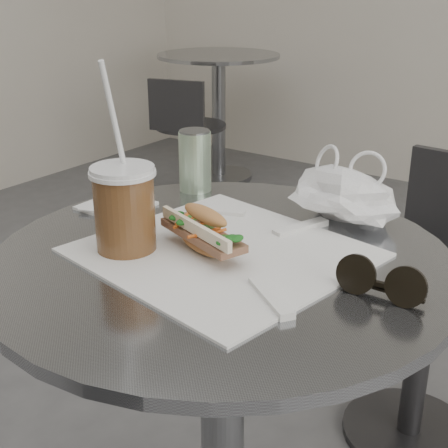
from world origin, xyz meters
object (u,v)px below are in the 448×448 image
Objects in this scene: bg_table at (219,102)px; sunglasses at (381,283)px; iced_coffee at (125,208)px; banh_mi at (204,231)px; cafe_table at (222,393)px; drink_can at (195,161)px; chair_far at (429,322)px; bg_chair at (188,151)px.

sunglasses reaches higher than bg_table.
banh_mi is at bearing 30.92° from iced_coffee.
iced_coffee is 0.42m from sunglasses.
cafe_table is at bearing -53.97° from bg_table.
cafe_table is 0.47m from drink_can.
bg_table is at bearing -35.61° from chair_far.
bg_table is 2.42m from drink_can.
banh_mi is at bearing -49.70° from drink_can.
iced_coffee is at bearing -149.92° from cafe_table.
chair_far is at bearing 96.08° from sunglasses.
bg_table is 0.55m from bg_chair.
chair_far is at bearing 93.82° from banh_mi.
iced_coffee reaches higher than sunglasses.
cafe_table is 1.02× the size of chair_far.
cafe_table is 2.45× the size of iced_coffee.
cafe_table is 5.92× the size of drink_can.
banh_mi is at bearing -65.91° from bg_chair.
sunglasses reaches higher than chair_far.
bg_table reaches higher than bg_chair.
iced_coffee is (-0.11, -0.07, 0.04)m from banh_mi.
sunglasses is 0.55m from drink_can.
bg_table is at bearing 124.73° from drink_can.
drink_can is (-0.10, 0.31, -0.01)m from iced_coffee.
chair_far reaches higher than bg_chair.
cafe_table is at bearing 45.55° from banh_mi.
chair_far reaches higher than cafe_table.
banh_mi reaches higher than sunglasses.
bg_table is at bearing 144.40° from banh_mi.
sunglasses is (1.87, -2.19, 0.30)m from bg_table.
iced_coffee reaches higher than banh_mi.
banh_mi is (-0.19, -0.70, 0.44)m from chair_far.
iced_coffee is at bearing -69.21° from bg_chair.
banh_mi reaches higher than chair_far.
chair_far is at bearing 68.63° from iced_coffee.
cafe_table is at bearing 30.08° from iced_coffee.
iced_coffee is 0.33m from drink_can.
drink_can is (1.36, -1.97, 0.34)m from bg_table.
banh_mi is at bearing -54.61° from bg_table.
drink_can is at bearing 53.77° from chair_far.
bg_chair is at bearing 148.37° from banh_mi.
bg_table is 2.73m from iced_coffee.
drink_can is (-0.24, 0.23, 0.34)m from cafe_table.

